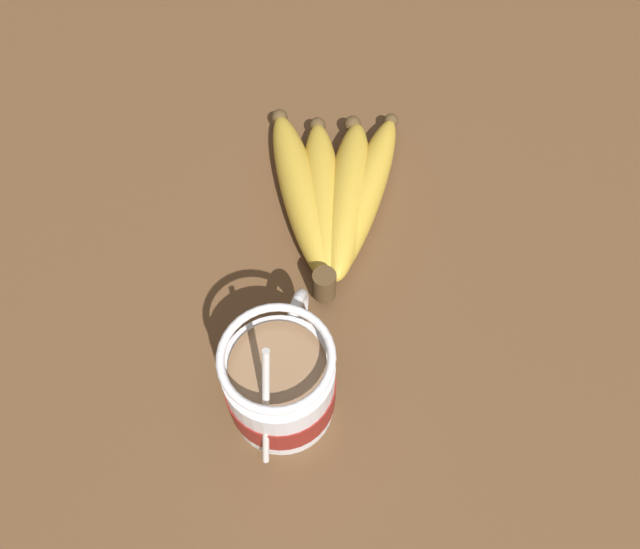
% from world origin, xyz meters
% --- Properties ---
extents(table, '(1.08, 1.08, 0.03)m').
position_xyz_m(table, '(0.00, 0.00, 0.02)').
color(table, brown).
rests_on(table, ground).
extents(coffee_mug, '(0.13, 0.08, 0.14)m').
position_xyz_m(coffee_mug, '(-0.06, 0.01, 0.07)').
color(coffee_mug, silver).
rests_on(coffee_mug, table).
extents(banana_bunch, '(0.22, 0.14, 0.04)m').
position_xyz_m(banana_bunch, '(0.14, 0.02, 0.05)').
color(banana_bunch, '#4C381E').
rests_on(banana_bunch, table).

